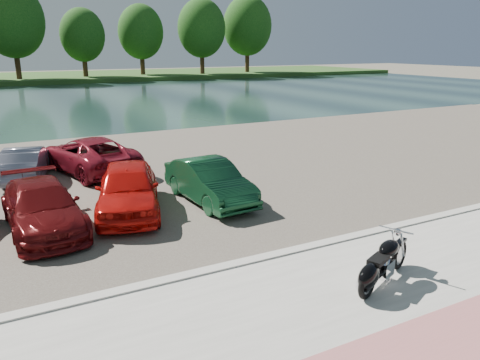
% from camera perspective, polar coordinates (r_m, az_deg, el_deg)
% --- Properties ---
extents(ground, '(200.00, 200.00, 0.00)m').
position_cam_1_polar(ground, '(10.64, 15.77, -12.05)').
color(ground, '#595447').
rests_on(ground, ground).
extents(promenade, '(60.00, 6.00, 0.10)m').
position_cam_1_polar(promenade, '(10.02, 19.80, -13.96)').
color(promenade, '#9D9B93').
rests_on(promenade, ground).
extents(pink_path, '(60.00, 2.00, 0.01)m').
position_cam_1_polar(pink_path, '(9.23, 26.94, -17.21)').
color(pink_path, '#A35C5D').
rests_on(pink_path, promenade).
extents(kerb, '(60.00, 0.30, 0.14)m').
position_cam_1_polar(kerb, '(11.96, 9.21, -8.01)').
color(kerb, '#9D9B93').
rests_on(kerb, ground).
extents(parking_lot, '(60.00, 18.00, 0.04)m').
position_cam_1_polar(parking_lot, '(19.50, -6.78, 1.41)').
color(parking_lot, '#453F38').
rests_on(parking_lot, ground).
extents(river, '(120.00, 40.00, 0.00)m').
position_cam_1_polar(river, '(47.38, -19.78, 9.15)').
color(river, '#1A2F2E').
rests_on(river, ground).
extents(far_bank, '(120.00, 24.00, 0.60)m').
position_cam_1_polar(far_bank, '(79.07, -23.38, 11.40)').
color(far_bank, '#264518').
rests_on(far_bank, ground).
extents(far_trees, '(70.25, 10.68, 12.52)m').
position_cam_1_polar(far_trees, '(73.33, -20.03, 17.12)').
color(far_trees, '#372214').
rests_on(far_trees, far_bank).
extents(motorcycle, '(2.21, 1.15, 1.05)m').
position_cam_1_polar(motorcycle, '(10.14, 16.71, -10.02)').
color(motorcycle, black).
rests_on(motorcycle, promenade).
extents(car_3, '(2.07, 4.57, 1.30)m').
position_cam_1_polar(car_3, '(13.80, -22.96, -3.06)').
color(car_3, '#550C0D').
rests_on(car_3, parking_lot).
extents(car_4, '(2.93, 4.75, 1.51)m').
position_cam_1_polar(car_4, '(14.39, -13.49, -1.01)').
color(car_4, red).
rests_on(car_4, parking_lot).
extents(car_5, '(1.69, 4.19, 1.35)m').
position_cam_1_polar(car_5, '(15.04, -3.75, -0.17)').
color(car_5, '#103C21').
rests_on(car_5, parking_lot).
extents(car_9, '(2.19, 4.04, 1.26)m').
position_cam_1_polar(car_9, '(19.36, -24.62, 1.93)').
color(car_9, slate).
rests_on(car_9, parking_lot).
extents(car_10, '(3.54, 5.48, 1.41)m').
position_cam_1_polar(car_10, '(19.60, -17.88, 2.99)').
color(car_10, maroon).
rests_on(car_10, parking_lot).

